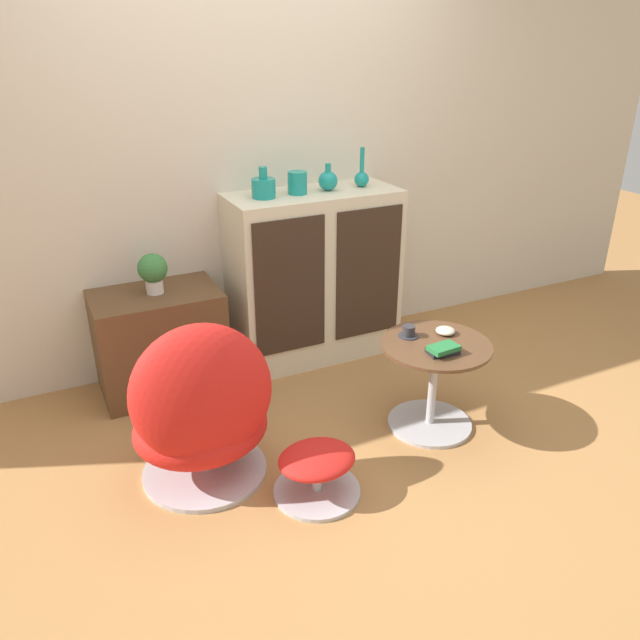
# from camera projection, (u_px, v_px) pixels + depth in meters

# --- Properties ---
(ground_plane) EXTENTS (12.00, 12.00, 0.00)m
(ground_plane) POSITION_uv_depth(u_px,v_px,m) (358.00, 457.00, 3.08)
(ground_plane) COLOR #A87542
(wall_back) EXTENTS (6.40, 0.06, 2.60)m
(wall_back) POSITION_uv_depth(u_px,v_px,m) (250.00, 147.00, 3.64)
(wall_back) COLOR beige
(wall_back) RESTS_ON ground_plane
(sideboard) EXTENTS (1.03, 0.45, 1.06)m
(sideboard) POSITION_uv_depth(u_px,v_px,m) (314.00, 277.00, 3.88)
(sideboard) COLOR beige
(sideboard) RESTS_ON ground_plane
(tv_console) EXTENTS (0.70, 0.46, 0.60)m
(tv_console) POSITION_uv_depth(u_px,v_px,m) (160.00, 341.00, 3.58)
(tv_console) COLOR brown
(tv_console) RESTS_ON ground_plane
(egg_chair) EXTENTS (0.66, 0.62, 0.83)m
(egg_chair) POSITION_uv_depth(u_px,v_px,m) (202.00, 413.00, 2.78)
(egg_chair) COLOR #B7B7BC
(egg_chair) RESTS_ON ground_plane
(ottoman) EXTENTS (0.40, 0.40, 0.23)m
(ottoman) POSITION_uv_depth(u_px,v_px,m) (317.00, 467.00, 2.79)
(ottoman) COLOR #B7B7BC
(ottoman) RESTS_ON ground_plane
(coffee_table) EXTENTS (0.56, 0.56, 0.49)m
(coffee_table) POSITION_uv_depth(u_px,v_px,m) (433.00, 379.00, 3.22)
(coffee_table) COLOR #B7B7BC
(coffee_table) RESTS_ON ground_plane
(vase_leftmost) EXTENTS (0.14, 0.14, 0.17)m
(vase_leftmost) POSITION_uv_depth(u_px,v_px,m) (264.00, 187.00, 3.51)
(vase_leftmost) COLOR teal
(vase_leftmost) RESTS_ON sideboard
(vase_inner_left) EXTENTS (0.11, 0.11, 0.13)m
(vase_inner_left) POSITION_uv_depth(u_px,v_px,m) (297.00, 183.00, 3.59)
(vase_inner_left) COLOR teal
(vase_inner_left) RESTS_ON sideboard
(vase_inner_right) EXTENTS (0.11, 0.11, 0.16)m
(vase_inner_right) POSITION_uv_depth(u_px,v_px,m) (328.00, 180.00, 3.67)
(vase_inner_right) COLOR teal
(vase_inner_right) RESTS_ON sideboard
(vase_rightmost) EXTENTS (0.09, 0.09, 0.23)m
(vase_rightmost) POSITION_uv_depth(u_px,v_px,m) (362.00, 177.00, 3.76)
(vase_rightmost) COLOR teal
(vase_rightmost) RESTS_ON sideboard
(potted_plant) EXTENTS (0.16, 0.16, 0.23)m
(potted_plant) POSITION_uv_depth(u_px,v_px,m) (153.00, 271.00, 3.40)
(potted_plant) COLOR silver
(potted_plant) RESTS_ON tv_console
(teacup) EXTENTS (0.11, 0.11, 0.06)m
(teacup) POSITION_uv_depth(u_px,v_px,m) (409.00, 332.00, 3.20)
(teacup) COLOR #2D2D33
(teacup) RESTS_ON coffee_table
(book_stack) EXTENTS (0.16, 0.12, 0.05)m
(book_stack) POSITION_uv_depth(u_px,v_px,m) (443.00, 350.00, 3.02)
(book_stack) COLOR black
(book_stack) RESTS_ON coffee_table
(bowl) EXTENTS (0.10, 0.10, 0.04)m
(bowl) POSITION_uv_depth(u_px,v_px,m) (445.00, 331.00, 3.22)
(bowl) COLOR beige
(bowl) RESTS_ON coffee_table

